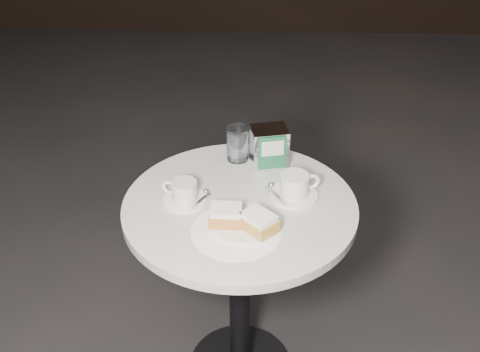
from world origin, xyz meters
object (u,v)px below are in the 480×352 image
object	(u,v)px
cafe_table	(240,254)
coffee_cup_right	(295,187)
beignet_plate	(243,220)
napkin_dispenser	(269,147)
water_glass_right	(271,150)
coffee_cup_left	(184,193)
water_glass_left	(238,144)

from	to	relation	value
cafe_table	coffee_cup_right	bearing A→B (deg)	15.08
beignet_plate	napkin_dispenser	bearing A→B (deg)	77.23
beignet_plate	water_glass_right	xyz separation A→B (m)	(0.08, 0.33, 0.03)
beignet_plate	coffee_cup_left	size ratio (longest dim) A/B	1.50
coffee_cup_left	napkin_dispenser	world-z (taller)	napkin_dispenser
cafe_table	coffee_cup_right	world-z (taller)	coffee_cup_right
cafe_table	water_glass_right	size ratio (longest dim) A/B	6.22
coffee_cup_right	water_glass_left	world-z (taller)	water_glass_left
beignet_plate	coffee_cup_right	bearing A→B (deg)	46.04
cafe_table	coffee_cup_left	size ratio (longest dim) A/B	4.59
cafe_table	coffee_cup_right	xyz separation A→B (m)	(0.16, 0.04, 0.23)
beignet_plate	coffee_cup_left	xyz separation A→B (m)	(-0.18, 0.12, 0.00)
coffee_cup_left	coffee_cup_right	world-z (taller)	coffee_cup_right
water_glass_right	beignet_plate	bearing A→B (deg)	-103.93
cafe_table	water_glass_right	bearing A→B (deg)	66.54
cafe_table	water_glass_right	distance (m)	0.35
beignet_plate	napkin_dispenser	world-z (taller)	napkin_dispenser
coffee_cup_left	water_glass_left	size ratio (longest dim) A/B	1.39
coffee_cup_left	water_glass_left	distance (m)	0.29
water_glass_left	napkin_dispenser	bearing A→B (deg)	-17.55
napkin_dispenser	coffee_cup_left	bearing A→B (deg)	-151.74
coffee_cup_right	coffee_cup_left	bearing A→B (deg)	169.62
coffee_cup_right	cafe_table	bearing A→B (deg)	178.68
beignet_plate	water_glass_left	bearing A→B (deg)	94.24
coffee_cup_left	water_glass_left	bearing A→B (deg)	74.53
coffee_cup_right	water_glass_left	distance (m)	0.28
coffee_cup_right	napkin_dispenser	size ratio (longest dim) A/B	1.38
beignet_plate	water_glass_right	bearing A→B (deg)	76.07
cafe_table	beignet_plate	distance (m)	0.25
cafe_table	napkin_dispenser	world-z (taller)	napkin_dispenser
beignet_plate	water_glass_right	size ratio (longest dim) A/B	2.03
cafe_table	water_glass_left	xyz separation A→B (m)	(-0.01, 0.25, 0.25)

